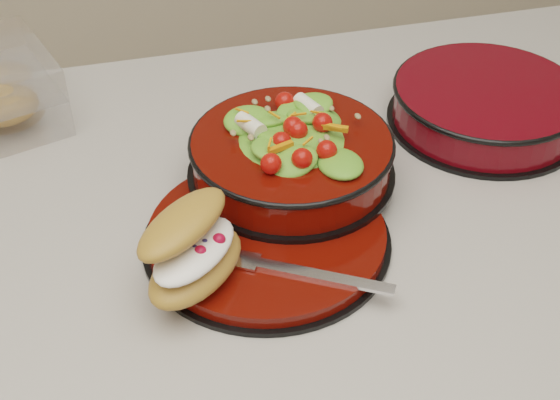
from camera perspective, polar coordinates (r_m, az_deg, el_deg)
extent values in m
cube|color=#BCB8AD|center=(0.94, 5.81, 0.15)|extent=(1.24, 0.74, 0.04)
cylinder|color=black|center=(0.84, -0.97, -3.00)|extent=(0.27, 0.27, 0.01)
cylinder|color=#520802|center=(0.84, -0.98, -2.49)|extent=(0.26, 0.26, 0.01)
torus|color=black|center=(0.83, -0.14, -2.62)|extent=(0.14, 0.14, 0.01)
cylinder|color=black|center=(0.90, 0.82, 2.02)|extent=(0.24, 0.24, 0.01)
cylinder|color=#520802|center=(0.89, 0.83, 3.30)|extent=(0.23, 0.23, 0.04)
torus|color=black|center=(0.88, 0.85, 4.25)|extent=(0.23, 0.23, 0.01)
ellipsoid|color=#438625|center=(0.88, 0.84, 4.17)|extent=(0.19, 0.19, 0.08)
sphere|color=red|center=(0.87, 3.90, 6.96)|extent=(0.02, 0.02, 0.02)
sphere|color=red|center=(0.89, 2.38, 7.97)|extent=(0.02, 0.02, 0.02)
sphere|color=red|center=(0.89, 0.06, 8.13)|extent=(0.02, 0.02, 0.02)
sphere|color=red|center=(0.87, -1.83, 7.39)|extent=(0.02, 0.02, 0.02)
sphere|color=red|center=(0.84, -2.22, 6.10)|extent=(0.02, 0.02, 0.02)
sphere|color=red|center=(0.82, -0.75, 5.00)|extent=(0.02, 0.02, 0.02)
sphere|color=red|center=(0.82, 1.76, 4.81)|extent=(0.02, 0.02, 0.02)
sphere|color=red|center=(0.84, 3.69, 5.65)|extent=(0.02, 0.02, 0.02)
cylinder|color=silver|center=(0.90, 2.10, 8.17)|extent=(0.04, 0.04, 0.02)
cylinder|color=silver|center=(0.86, -2.20, 6.83)|extent=(0.04, 0.03, 0.02)
cube|color=orange|center=(0.82, 0.05, 5.26)|extent=(0.03, 0.03, 0.01)
cube|color=orange|center=(0.86, 4.11, 6.66)|extent=(0.03, 0.02, 0.01)
ellipsoid|color=#B57537|center=(0.77, -6.17, -4.87)|extent=(0.14, 0.14, 0.03)
ellipsoid|color=white|center=(0.75, -6.28, -3.72)|extent=(0.12, 0.12, 0.02)
ellipsoid|color=#B57537|center=(0.75, -6.63, -1.64)|extent=(0.13, 0.13, 0.03)
sphere|color=red|center=(0.75, -7.79, -3.64)|extent=(0.01, 0.01, 0.01)
sphere|color=red|center=(0.74, -5.85, -3.78)|extent=(0.01, 0.01, 0.01)
sphere|color=red|center=(0.76, -4.49, -2.89)|extent=(0.01, 0.01, 0.01)
sphere|color=red|center=(0.76, -7.11, -2.97)|extent=(0.01, 0.01, 0.01)
sphere|color=#191947|center=(0.75, -6.91, -3.21)|extent=(0.01, 0.01, 0.01)
sphere|color=#191947|center=(0.75, -5.53, -3.16)|extent=(0.01, 0.01, 0.01)
sphere|color=#191947|center=(0.75, -6.26, -3.57)|extent=(0.01, 0.01, 0.01)
cube|color=silver|center=(0.78, 3.15, -5.59)|extent=(0.13, 0.09, 0.00)
cube|color=silver|center=(0.80, -3.13, -4.31)|extent=(0.05, 0.04, 0.00)
ellipsoid|color=#B57537|center=(1.07, -19.63, 6.54)|extent=(0.09, 0.08, 0.05)
cylinder|color=black|center=(1.06, 14.60, 5.62)|extent=(0.25, 0.25, 0.01)
cylinder|color=#54050B|center=(1.05, 14.84, 6.85)|extent=(0.24, 0.24, 0.05)
torus|color=black|center=(1.04, 15.02, 7.78)|extent=(0.24, 0.24, 0.01)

